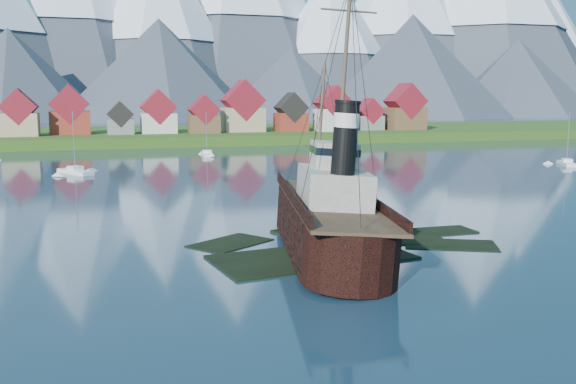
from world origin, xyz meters
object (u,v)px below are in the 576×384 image
object	(u,v)px
sailboat_d	(567,164)
sailboat_e	(207,154)
sailboat_c	(75,172)
tugboat_wreck	(321,216)

from	to	relation	value
sailboat_d	sailboat_e	bearing A→B (deg)	173.24
sailboat_c	sailboat_e	size ratio (longest dim) A/B	1.10
tugboat_wreck	sailboat_e	world-z (taller)	tugboat_wreck
sailboat_c	sailboat_e	xyz separation A→B (m)	(30.71, 31.21, -0.03)
tugboat_wreck	sailboat_d	xyz separation A→B (m)	(76.76, 57.07, -3.00)
tugboat_wreck	sailboat_c	size ratio (longest dim) A/B	2.65
sailboat_d	sailboat_c	bearing A→B (deg)	-162.01
sailboat_c	sailboat_d	bearing A→B (deg)	-39.26
sailboat_c	tugboat_wreck	bearing A→B (deg)	-102.26
sailboat_e	tugboat_wreck	bearing A→B (deg)	-89.18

